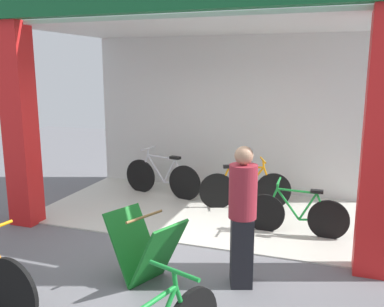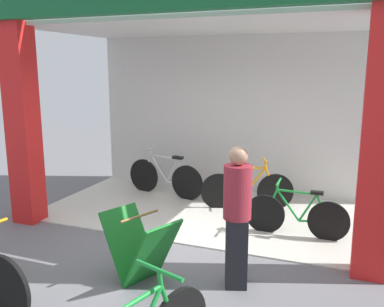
{
  "view_description": "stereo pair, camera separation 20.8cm",
  "coord_description": "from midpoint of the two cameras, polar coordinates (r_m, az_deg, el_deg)",
  "views": [
    {
      "loc": [
        2.01,
        -5.08,
        2.41
      ],
      "look_at": [
        0.0,
        0.71,
        1.15
      ],
      "focal_mm": 39.01,
      "sensor_mm": 36.0,
      "label": 1
    },
    {
      "loc": [
        2.2,
        -5.01,
        2.41
      ],
      "look_at": [
        0.0,
        0.71,
        1.15
      ],
      "focal_mm": 39.01,
      "sensor_mm": 36.0,
      "label": 2
    }
  ],
  "objects": [
    {
      "name": "shop_facade",
      "position": [
        6.84,
        3.14,
        8.81
      ],
      "size": [
        5.64,
        3.16,
        3.89
      ],
      "color": "beige",
      "rests_on": "ground"
    },
    {
      "name": "ground_plane",
      "position": [
        5.97,
        -1.49,
        -12.19
      ],
      "size": [
        18.87,
        18.87,
        0.0
      ],
      "primitive_type": "plane",
      "color": "slate",
      "rests_on": "ground"
    },
    {
      "name": "pedestrian_2",
      "position": [
        4.66,
        7.46,
        -8.58
      ],
      "size": [
        0.39,
        0.39,
        1.6
      ],
      "color": "black",
      "rests_on": "ground"
    },
    {
      "name": "bicycle_inside_1",
      "position": [
        7.96,
        -2.97,
        -3.27
      ],
      "size": [
        1.65,
        0.47,
        0.92
      ],
      "color": "black",
      "rests_on": "ground"
    },
    {
      "name": "bicycle_inside_2",
      "position": [
        6.28,
        15.02,
        -8.19
      ],
      "size": [
        1.48,
        0.41,
        0.81
      ],
      "color": "black",
      "rests_on": "ground"
    },
    {
      "name": "sandwich_board_sign",
      "position": [
        4.89,
        -5.82,
        -12.74
      ],
      "size": [
        1.0,
        0.82,
        0.8
      ],
      "color": "#197226",
      "rests_on": "ground"
    },
    {
      "name": "bicycle_inside_0",
      "position": [
        7.29,
        8.3,
        -4.9
      ],
      "size": [
        1.52,
        0.6,
        0.88
      ],
      "color": "black",
      "rests_on": "ground"
    }
  ]
}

